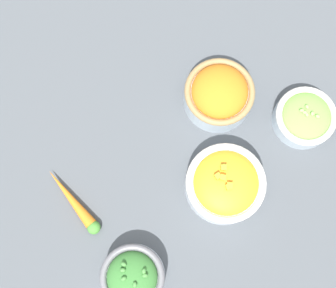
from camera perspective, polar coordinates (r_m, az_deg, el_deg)
The scene contains 6 objects.
ground_plane at distance 0.89m, azimuth 0.00°, elevation -0.41°, with size 3.00×3.00×0.00m, color #4C5156.
bowl_carrots at distance 0.88m, azimuth 6.04°, elevation 6.26°, with size 0.13×0.13×0.09m.
bowl_squash at distance 0.85m, azimuth 6.97°, elevation -4.84°, with size 0.14×0.14×0.08m.
bowl_lettuce at distance 0.92m, azimuth 16.37°, elevation 3.15°, with size 0.11×0.11×0.06m.
bowl_broccoli at distance 0.84m, azimuth -4.33°, elevation -15.81°, with size 0.11×0.11×0.08m.
loose_carrot at distance 0.88m, azimuth -11.33°, elevation -7.07°, with size 0.03×0.15×0.02m.
Camera 1 is at (0.13, 0.13, 0.87)m, focal length 50.00 mm.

